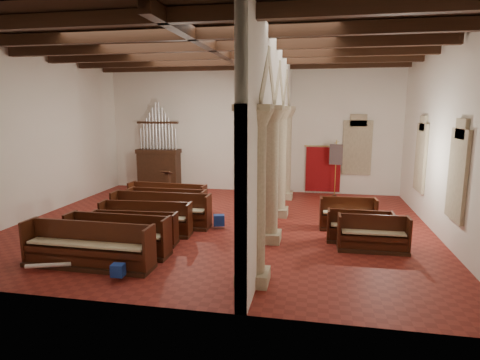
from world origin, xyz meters
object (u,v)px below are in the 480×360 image
at_px(lectern, 168,185).
at_px(aisle_pew_0, 373,239).
at_px(processional_banner, 335,179).
at_px(nave_pew_0, 88,253).
at_px(pipe_organ, 159,162).

relative_size(lectern, aisle_pew_0, 0.61).
xyz_separation_m(processional_banner, nave_pew_0, (-6.49, -9.55, -0.45)).
relative_size(processional_banner, aisle_pew_0, 1.33).
bearing_deg(lectern, nave_pew_0, -70.65).
bearing_deg(aisle_pew_0, pipe_organ, 141.23).
xyz_separation_m(pipe_organ, nave_pew_0, (2.05, -9.84, -0.99)).
xyz_separation_m(lectern, processional_banner, (7.59, 1.03, 0.34)).
bearing_deg(pipe_organ, aisle_pew_0, -37.96).
distance_m(lectern, processional_banner, 7.67).
distance_m(processional_banner, aisle_pew_0, 7.03).
bearing_deg(processional_banner, pipe_organ, -166.74).
bearing_deg(nave_pew_0, pipe_organ, 102.64).
height_order(pipe_organ, nave_pew_0, pipe_organ).
xyz_separation_m(lectern, nave_pew_0, (1.10, -8.51, -0.11)).
bearing_deg(nave_pew_0, aisle_pew_0, 20.45).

